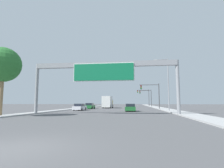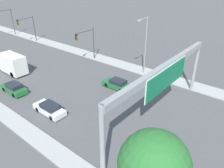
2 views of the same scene
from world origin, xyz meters
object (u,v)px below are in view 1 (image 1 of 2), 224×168
(palm_tree_foreground, at_px, (3,65))
(street_lamp_right, at_px, (167,80))
(traffic_light_mid_block, at_px, (147,95))
(traffic_light_far_intersection, at_px, (145,95))
(sign_gantry, at_px, (104,71))
(car_near_left, at_px, (90,106))
(truck_box_primary, at_px, (108,102))
(traffic_light_near_intersection, at_px, (153,92))
(car_far_left, at_px, (80,107))
(car_near_center, at_px, (131,108))

(palm_tree_foreground, height_order, street_lamp_right, street_lamp_right)
(traffic_light_mid_block, relative_size, traffic_light_far_intersection, 0.88)
(sign_gantry, xyz_separation_m, car_near_left, (-7.00, 19.80, -5.31))
(car_near_left, relative_size, palm_tree_foreground, 0.53)
(truck_box_primary, xyz_separation_m, traffic_light_near_intersection, (12.23, -6.66, 2.56))
(truck_box_primary, bearing_deg, traffic_light_near_intersection, -28.56)
(car_far_left, relative_size, palm_tree_foreground, 0.55)
(truck_box_primary, bearing_deg, car_near_left, -116.73)
(truck_box_primary, xyz_separation_m, palm_tree_foreground, (-7.85, -31.79, 4.41))
(traffic_light_far_intersection, bearing_deg, car_far_left, -112.14)
(sign_gantry, bearing_deg, truck_box_primary, 97.45)
(sign_gantry, distance_m, traffic_light_far_intersection, 50.87)
(car_near_center, relative_size, palm_tree_foreground, 0.53)
(car_far_left, relative_size, traffic_light_near_intersection, 0.72)
(car_near_center, height_order, street_lamp_right, street_lamp_right)
(car_near_center, height_order, traffic_light_near_intersection, traffic_light_near_intersection)
(car_near_left, xyz_separation_m, traffic_light_near_intersection, (15.73, 0.29, 3.56))
(traffic_light_far_intersection, bearing_deg, traffic_light_mid_block, -89.27)
(car_far_left, height_order, palm_tree_foreground, palm_tree_foreground)
(palm_tree_foreground, bearing_deg, sign_gantry, 23.94)
(sign_gantry, xyz_separation_m, palm_tree_foreground, (-11.35, -5.04, 0.10))
(sign_gantry, xyz_separation_m, street_lamp_right, (10.06, 8.60, -0.39))
(car_near_left, bearing_deg, traffic_light_near_intersection, 1.07)
(car_far_left, height_order, traffic_light_far_intersection, traffic_light_far_intersection)
(car_near_left, bearing_deg, car_near_center, -45.74)
(sign_gantry, distance_m, car_near_left, 21.67)
(truck_box_primary, xyz_separation_m, traffic_light_mid_block, (12.35, 13.34, 2.47))
(car_near_center, xyz_separation_m, truck_box_primary, (-7.00, 17.72, 1.03))
(traffic_light_near_intersection, relative_size, palm_tree_foreground, 0.76)
(car_far_left, height_order, traffic_light_mid_block, traffic_light_mid_block)
(traffic_light_mid_block, relative_size, street_lamp_right, 0.64)
(traffic_light_near_intersection, xyz_separation_m, traffic_light_far_intersection, (-0.00, 30.00, 0.47))
(car_near_center, relative_size, car_far_left, 0.97)
(traffic_light_near_intersection, bearing_deg, car_near_center, -115.29)
(sign_gantry, xyz_separation_m, truck_box_primary, (-3.50, 26.75, -4.31))
(car_near_center, bearing_deg, car_far_left, 167.03)
(truck_box_primary, bearing_deg, traffic_light_mid_block, 47.21)
(car_near_center, bearing_deg, traffic_light_far_intersection, 82.75)
(car_near_center, height_order, traffic_light_far_intersection, traffic_light_far_intersection)
(sign_gantry, height_order, palm_tree_foreground, palm_tree_foreground)
(traffic_light_near_intersection, distance_m, traffic_light_far_intersection, 30.00)
(car_far_left, distance_m, truck_box_primary, 15.74)
(sign_gantry, bearing_deg, car_far_left, 121.45)
(traffic_light_far_intersection, height_order, palm_tree_foreground, palm_tree_foreground)
(car_far_left, bearing_deg, palm_tree_foreground, -104.79)
(car_near_center, relative_size, street_lamp_right, 0.46)
(truck_box_primary, bearing_deg, traffic_light_far_intersection, 62.36)
(car_near_left, bearing_deg, truck_box_primary, 63.27)
(sign_gantry, relative_size, street_lamp_right, 2.11)
(car_near_left, xyz_separation_m, traffic_light_far_intersection, (15.73, 30.29, 4.04))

